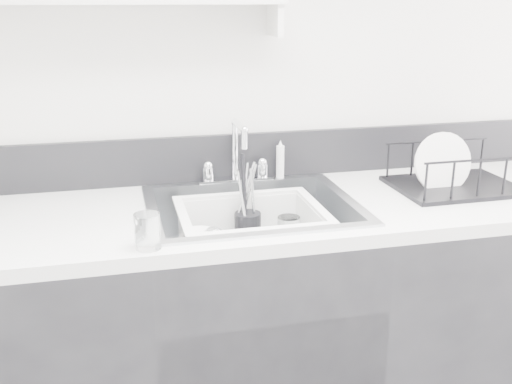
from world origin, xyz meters
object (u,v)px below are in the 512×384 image
object	(u,v)px
dish_rack	(456,168)
sink	(252,233)
wash_tub	(251,235)
counter_run	(252,337)

from	to	relation	value
dish_rack	sink	bearing A→B (deg)	-179.24
wash_tub	dish_rack	world-z (taller)	dish_rack
sink	counter_run	bearing A→B (deg)	0.00
counter_run	dish_rack	xyz separation A→B (m)	(0.70, 0.02, 0.53)
counter_run	wash_tub	size ratio (longest dim) A/B	7.29
counter_run	sink	world-z (taller)	sink
wash_tub	sink	bearing A→B (deg)	70.32
counter_run	wash_tub	bearing A→B (deg)	-109.68
counter_run	dish_rack	world-z (taller)	dish_rack
wash_tub	dish_rack	size ratio (longest dim) A/B	1.08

